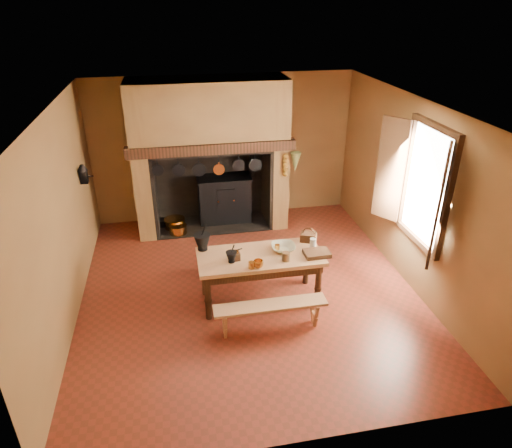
{
  "coord_description": "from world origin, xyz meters",
  "views": [
    {
      "loc": [
        -0.98,
        -5.75,
        4.1
      ],
      "look_at": [
        0.17,
        0.3,
        0.97
      ],
      "focal_mm": 32.0,
      "sensor_mm": 36.0,
      "label": 1
    }
  ],
  "objects_px": {
    "mixing_bowl": "(283,248)",
    "wicker_basket": "(308,237)",
    "iron_range": "(225,198)",
    "bench_front": "(270,311)",
    "coffee_grinder": "(236,256)",
    "work_table": "(260,262)"
  },
  "relations": [
    {
      "from": "bench_front",
      "to": "coffee_grinder",
      "type": "distance_m",
      "value": 0.9
    },
    {
      "from": "iron_range",
      "to": "mixing_bowl",
      "type": "bearing_deg",
      "value": -78.98
    },
    {
      "from": "bench_front",
      "to": "mixing_bowl",
      "type": "height_order",
      "value": "mixing_bowl"
    },
    {
      "from": "coffee_grinder",
      "to": "mixing_bowl",
      "type": "bearing_deg",
      "value": 5.19
    },
    {
      "from": "wicker_basket",
      "to": "coffee_grinder",
      "type": "bearing_deg",
      "value": -139.87
    },
    {
      "from": "iron_range",
      "to": "bench_front",
      "type": "relative_size",
      "value": 1.05
    },
    {
      "from": "iron_range",
      "to": "mixing_bowl",
      "type": "xyz_separation_m",
      "value": [
        0.52,
        -2.67,
        0.33
      ]
    },
    {
      "from": "iron_range",
      "to": "mixing_bowl",
      "type": "height_order",
      "value": "iron_range"
    },
    {
      "from": "iron_range",
      "to": "wicker_basket",
      "type": "xyz_separation_m",
      "value": [
        0.96,
        -2.47,
        0.36
      ]
    },
    {
      "from": "bench_front",
      "to": "mixing_bowl",
      "type": "bearing_deg",
      "value": 65.36
    },
    {
      "from": "bench_front",
      "to": "wicker_basket",
      "type": "relative_size",
      "value": 5.39
    },
    {
      "from": "mixing_bowl",
      "to": "wicker_basket",
      "type": "distance_m",
      "value": 0.48
    },
    {
      "from": "iron_range",
      "to": "work_table",
      "type": "height_order",
      "value": "iron_range"
    },
    {
      "from": "iron_range",
      "to": "coffee_grinder",
      "type": "bearing_deg",
      "value": -93.98
    },
    {
      "from": "wicker_basket",
      "to": "iron_range",
      "type": "bearing_deg",
      "value": 135.35
    },
    {
      "from": "bench_front",
      "to": "wicker_basket",
      "type": "distance_m",
      "value": 1.36
    },
    {
      "from": "work_table",
      "to": "mixing_bowl",
      "type": "distance_m",
      "value": 0.4
    },
    {
      "from": "mixing_bowl",
      "to": "bench_front",
      "type": "bearing_deg",
      "value": -114.64
    },
    {
      "from": "work_table",
      "to": "coffee_grinder",
      "type": "height_order",
      "value": "coffee_grinder"
    },
    {
      "from": "bench_front",
      "to": "coffee_grinder",
      "type": "height_order",
      "value": "coffee_grinder"
    },
    {
      "from": "wicker_basket",
      "to": "bench_front",
      "type": "bearing_deg",
      "value": -104.99
    },
    {
      "from": "coffee_grinder",
      "to": "work_table",
      "type": "bearing_deg",
      "value": 4.36
    }
  ]
}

